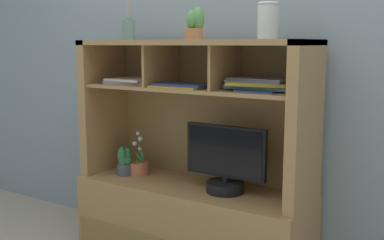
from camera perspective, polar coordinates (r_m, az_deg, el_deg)
back_wall at (r=2.92m, az=2.96°, el=11.05°), size 6.00×0.02×2.80m
media_console at (r=2.84m, az=0.09°, el=-9.24°), size 1.42×0.52×1.33m
tv_monitor at (r=2.64m, az=4.08°, el=-5.44°), size 0.49×0.22×0.38m
potted_orchid at (r=3.04m, az=-6.47°, el=-5.71°), size 0.14×0.14×0.28m
potted_fern at (r=3.04m, az=-8.13°, el=-4.97°), size 0.12×0.12×0.18m
magazine_stack_left at (r=2.93m, az=-7.06°, el=4.73°), size 0.31×0.30×0.03m
magazine_stack_centre at (r=2.51m, az=8.43°, el=4.36°), size 0.35×0.31×0.07m
magazine_stack_right at (r=2.66m, az=-1.19°, el=4.21°), size 0.33×0.24×0.02m
diffuser_bottle at (r=2.96m, az=-7.68°, el=10.84°), size 0.08×0.08×0.30m
potted_succulent at (r=2.70m, az=0.32°, el=11.41°), size 0.12×0.12×0.18m
ceramic_vase at (r=2.47m, az=9.23°, el=11.85°), size 0.11×0.11×0.19m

